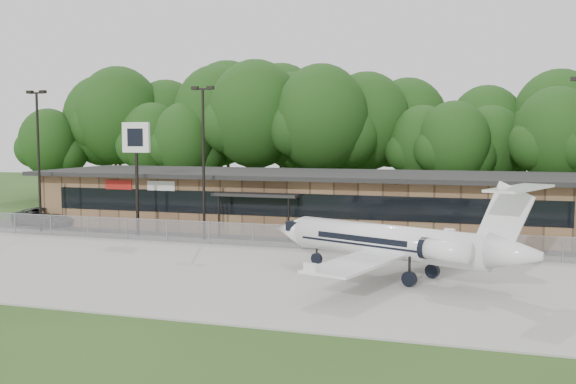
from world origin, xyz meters
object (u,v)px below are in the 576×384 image
(business_jet, at_px, (397,244))
(suv, at_px, (47,217))
(pole_sign, at_px, (136,149))
(terminal, at_px, (306,200))

(business_jet, xyz_separation_m, suv, (-28.46, 10.75, -1.03))
(suv, height_order, pole_sign, pole_sign)
(terminal, height_order, suv, terminal)
(terminal, relative_size, pole_sign, 5.18)
(business_jet, bearing_deg, terminal, 142.45)
(suv, bearing_deg, pole_sign, -100.54)
(business_jet, bearing_deg, suv, -178.10)
(suv, relative_size, pole_sign, 0.67)
(pole_sign, bearing_deg, terminal, 36.59)
(business_jet, bearing_deg, pole_sign, 179.03)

